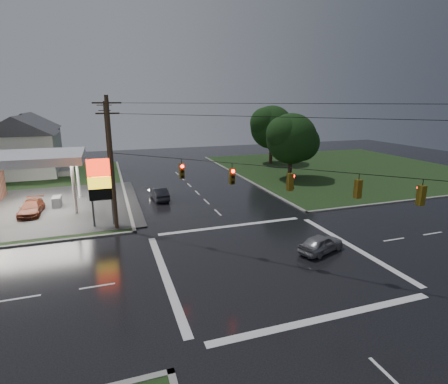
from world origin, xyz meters
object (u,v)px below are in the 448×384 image
object	(u,v)px
utility_pole_nw	(112,162)
tree_ne_far	(273,127)
pylon_sign	(100,181)
car_pump	(31,208)
utility_pole_n	(107,134)
car_crossing	(321,243)
tree_ne_near	(292,139)
house_near	(22,146)
house_far	(30,138)
car_north	(159,194)

from	to	relation	value
utility_pole_nw	tree_ne_far	bearing A→B (deg)	42.59
pylon_sign	car_pump	bearing A→B (deg)	139.31
tree_ne_far	utility_pole_n	bearing A→B (deg)	171.45
utility_pole_nw	tree_ne_far	distance (m)	36.20
car_pump	tree_ne_far	bearing A→B (deg)	29.17
car_crossing	tree_ne_near	bearing A→B (deg)	-44.29
house_near	house_far	xyz separation A→B (m)	(-1.00, 12.00, 0.00)
tree_ne_near	car_crossing	bearing A→B (deg)	-114.23
house_far	car_north	bearing A→B (deg)	-60.55
utility_pole_nw	utility_pole_n	xyz separation A→B (m)	(0.00, 28.50, -0.25)
car_north	tree_ne_far	bearing A→B (deg)	-146.42
car_crossing	utility_pole_n	bearing A→B (deg)	-0.29
car_north	tree_ne_near	bearing A→B (deg)	-169.96
utility_pole_nw	car_crossing	xyz separation A→B (m)	(13.70, -9.60, -5.07)
utility_pole_nw	car_north	xyz separation A→B (m)	(4.82, 7.92, -5.04)
house_far	tree_ne_far	bearing A→B (deg)	-19.71
house_far	tree_ne_near	world-z (taller)	tree_ne_near
utility_pole_nw	car_pump	xyz separation A→B (m)	(-7.53, 6.61, -5.05)
house_near	car_crossing	size ratio (longest dim) A/B	2.90
utility_pole_nw	tree_ne_near	xyz separation A→B (m)	(23.64, 12.49, -0.16)
house_far	car_north	distance (m)	35.32
tree_ne_far	car_north	world-z (taller)	tree_ne_far
utility_pole_n	house_near	distance (m)	11.67
car_crossing	pylon_sign	bearing A→B (deg)	34.14
car_pump	car_north	bearing A→B (deg)	7.58
pylon_sign	tree_ne_near	xyz separation A→B (m)	(24.64, 11.49, 1.55)
tree_ne_near	car_pump	distance (m)	32.09
utility_pole_nw	tree_ne_near	world-z (taller)	utility_pole_nw
pylon_sign	house_near	bearing A→B (deg)	112.28
utility_pole_n	car_crossing	size ratio (longest dim) A/B	2.76
house_far	utility_pole_n	bearing A→B (deg)	-38.77
tree_ne_near	tree_ne_far	xyz separation A→B (m)	(3.01, 12.00, 0.62)
pylon_sign	house_far	size ratio (longest dim) A/B	0.54
car_north	car_crossing	size ratio (longest dim) A/B	1.09
house_far	car_pump	bearing A→B (deg)	-81.22
house_near	car_pump	bearing A→B (deg)	-78.84
tree_ne_near	house_near	bearing A→B (deg)	158.24
utility_pole_n	house_far	distance (m)	16.00
tree_ne_near	car_north	xyz separation A→B (m)	(-18.82, -4.58, -4.88)
house_far	car_crossing	size ratio (longest dim) A/B	2.90
utility_pole_nw	car_north	size ratio (longest dim) A/B	2.65
utility_pole_n	tree_ne_near	bearing A→B (deg)	-34.10
utility_pole_n	house_far	xyz separation A→B (m)	(-12.45, 10.00, -1.06)
tree_ne_near	car_pump	world-z (taller)	tree_ne_near
tree_ne_near	tree_ne_far	distance (m)	12.39
utility_pole_n	house_near	xyz separation A→B (m)	(-11.45, -2.00, -1.06)
pylon_sign	utility_pole_n	distance (m)	27.56
pylon_sign	car_north	distance (m)	9.63
car_pump	house_near	bearing A→B (deg)	102.71
house_far	tree_ne_far	size ratio (longest dim) A/B	1.13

